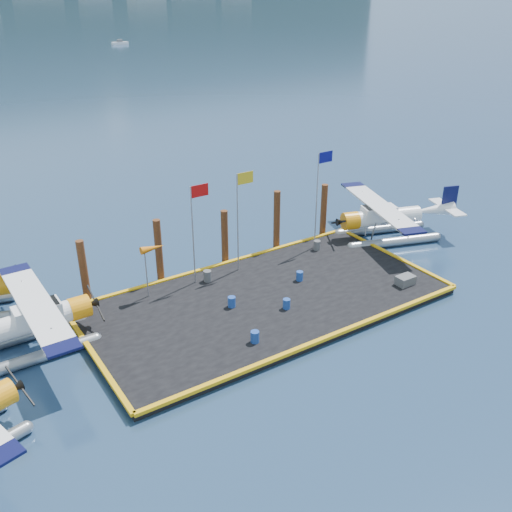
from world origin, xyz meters
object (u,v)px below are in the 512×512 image
at_px(flagpole_blue, 320,186).
at_px(piling_0, 84,274).
at_px(drum_1, 287,304).
at_px(drum_2, 300,276).
at_px(piling_4, 324,212).
at_px(drum_4, 317,245).
at_px(seaplane_d, 383,220).
at_px(drum_5, 207,276).
at_px(seaplane_b, 31,325).
at_px(drum_3, 255,337).
at_px(flagpole_red, 195,219).
at_px(piling_3, 277,222).
at_px(windsock, 152,249).
at_px(crate, 405,280).
at_px(piling_1, 159,253).
at_px(drum_0, 232,302).
at_px(flagpole_yellow, 240,207).
at_px(piling_2, 225,239).

distance_m(flagpole_blue, piling_0, 15.51).
xyz_separation_m(drum_1, drum_2, (2.55, 2.20, 0.00)).
distance_m(drum_1, drum_2, 3.37).
bearing_deg(piling_4, drum_4, -136.58).
height_order(seaplane_d, drum_5, seaplane_d).
distance_m(seaplane_b, drum_3, 10.96).
relative_size(flagpole_red, piling_3, 1.40).
relative_size(drum_5, windsock, 0.22).
xyz_separation_m(seaplane_d, flagpole_red, (-14.11, 0.96, 2.85)).
bearing_deg(flagpole_blue, seaplane_b, -176.16).
bearing_deg(crate, piling_1, 143.88).
height_order(drum_0, piling_0, piling_0).
relative_size(drum_4, piling_0, 0.16).
height_order(seaplane_b, flagpole_yellow, flagpole_yellow).
xyz_separation_m(drum_0, piling_3, (6.62, 5.18, 1.45)).
bearing_deg(drum_2, drum_3, -145.55).
distance_m(drum_0, windsock, 5.26).
height_order(seaplane_d, piling_2, piling_2).
bearing_deg(flagpole_blue, piling_1, 171.49).
height_order(drum_4, flagpole_red, flagpole_red).
xyz_separation_m(flagpole_blue, piling_3, (-2.20, 1.60, -2.54)).
height_order(drum_4, drum_5, drum_5).
xyz_separation_m(seaplane_d, piling_4, (-3.31, 2.56, 0.45)).
relative_size(flagpole_red, flagpole_blue, 0.92).
bearing_deg(flagpole_blue, piling_0, 173.99).
height_order(flagpole_red, piling_1, flagpole_red).
distance_m(seaplane_d, flagpole_yellow, 11.54).
xyz_separation_m(drum_2, piling_1, (-6.86, 4.78, 1.41)).
relative_size(flagpole_red, piling_2, 1.58).
relative_size(piling_0, piling_3, 0.93).
bearing_deg(crate, drum_5, 144.81).
distance_m(drum_1, flagpole_yellow, 6.61).
relative_size(piling_1, piling_3, 0.98).
bearing_deg(seaplane_d, drum_1, 129.09).
bearing_deg(crate, flagpole_red, 145.22).
height_order(drum_0, piling_1, piling_1).
distance_m(crate, flagpole_yellow, 10.66).
relative_size(drum_5, piling_4, 0.17).
bearing_deg(drum_0, windsock, 129.11).
xyz_separation_m(seaplane_b, drum_0, (10.01, -2.31, -0.79)).
relative_size(drum_4, piling_3, 0.15).
height_order(piling_0, piling_4, same).
bearing_deg(seaplane_b, drum_5, 95.20).
xyz_separation_m(drum_1, crate, (7.47, -1.62, -0.01)).
xyz_separation_m(drum_4, drum_5, (-8.23, 0.13, 0.02)).
distance_m(seaplane_b, flagpole_red, 10.33).
height_order(drum_3, piling_2, piling_2).
relative_size(crate, flagpole_blue, 0.17).
relative_size(seaplane_b, seaplane_d, 0.96).
bearing_deg(seaplane_b, piling_1, 108.93).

